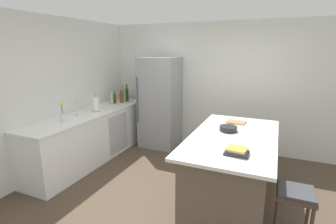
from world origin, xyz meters
name	(u,v)px	position (x,y,z in m)	size (l,w,h in m)	color
ground_plane	(183,201)	(0.00, 0.00, 0.00)	(7.20, 7.20, 0.00)	#4C3D2D
wall_rear	(221,87)	(0.00, 2.25, 1.30)	(6.00, 0.10, 2.60)	silver
wall_left	(44,97)	(-2.45, 0.00, 1.30)	(0.10, 6.00, 2.60)	silver
counter_run_left	(93,136)	(-2.07, 0.68, 0.46)	(0.68, 2.88, 0.92)	white
kitchen_island	(231,168)	(0.58, 0.34, 0.47)	(1.09, 2.04, 0.94)	brown
refrigerator	(160,103)	(-1.21, 1.85, 0.95)	(0.77, 0.73, 1.90)	#93969B
bar_stool	(295,201)	(1.33, -0.34, 0.56)	(0.36, 0.36, 0.69)	#473828
sink_faucet	(77,107)	(-2.12, 0.37, 1.08)	(0.15, 0.05, 0.30)	silver
flower_vase	(63,116)	(-2.05, -0.02, 1.03)	(0.08, 0.08, 0.32)	silver
paper_towel_roll	(96,104)	(-2.03, 0.76, 1.06)	(0.14, 0.14, 0.31)	gray
vinegar_bottle	(127,95)	(-2.12, 2.00, 1.02)	(0.05, 0.05, 0.26)	#994C23
hot_sauce_bottle	(127,97)	(-2.08, 1.91, 1.01)	(0.05, 0.05, 0.21)	red
wine_bottle	(127,94)	(-2.01, 1.81, 1.08)	(0.07, 0.07, 0.39)	#19381E
olive_oil_bottle	(123,96)	(-2.05, 1.72, 1.06)	(0.05, 0.05, 0.35)	olive
whiskey_bottle	(121,98)	(-2.04, 1.63, 1.03)	(0.08, 0.08, 0.28)	brown
syrup_bottle	(115,99)	(-2.14, 1.52, 1.03)	(0.07, 0.07, 0.26)	#5B3319
gin_bottle	(112,98)	(-2.15, 1.43, 1.06)	(0.07, 0.07, 0.33)	#8CB79E
cookbook_stack	(237,151)	(0.71, -0.27, 0.97)	(0.26, 0.21, 0.08)	#2D2D33
mixing_bowl	(228,129)	(0.48, 0.52, 0.97)	(0.25, 0.25, 0.07)	black
cutting_board	(236,122)	(0.52, 0.99, 0.95)	(0.31, 0.24, 0.02)	#9E7042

